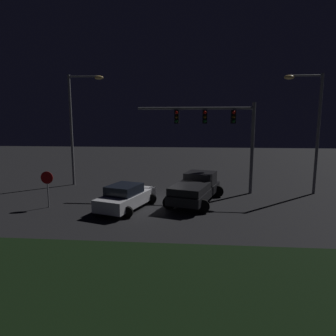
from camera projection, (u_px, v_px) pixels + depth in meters
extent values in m
plane|color=black|center=(163.00, 202.00, 19.42)|extent=(80.00, 80.00, 0.00)
cube|color=black|center=(131.00, 285.00, 9.57)|extent=(24.10, 6.47, 0.10)
cube|color=black|center=(195.00, 192.00, 19.20)|extent=(3.50, 5.75, 0.55)
cube|color=black|center=(200.00, 178.00, 20.18)|extent=(2.32, 2.36, 0.85)
cube|color=black|center=(200.00, 177.00, 20.16)|extent=(2.13, 1.97, 0.51)
cube|color=black|center=(190.00, 188.00, 18.13)|extent=(2.72, 3.45, 0.45)
cylinder|color=black|center=(189.00, 189.00, 21.40)|extent=(0.80, 0.22, 0.80)
cylinder|color=black|center=(218.00, 191.00, 20.64)|extent=(0.80, 0.22, 0.80)
cylinder|color=black|center=(169.00, 203.00, 17.84)|extent=(0.80, 0.22, 0.80)
cylinder|color=black|center=(203.00, 206.00, 17.08)|extent=(0.80, 0.22, 0.80)
cube|color=silver|center=(127.00, 199.00, 17.89)|extent=(3.08, 4.74, 0.70)
cube|color=black|center=(124.00, 189.00, 17.57)|extent=(2.14, 2.40, 0.55)
cylinder|color=black|center=(126.00, 196.00, 19.65)|extent=(0.64, 0.22, 0.64)
cylinder|color=black|center=(151.00, 199.00, 18.94)|extent=(0.64, 0.22, 0.64)
cylinder|color=black|center=(99.00, 208.00, 16.93)|extent=(0.64, 0.22, 0.64)
cylinder|color=black|center=(127.00, 212.00, 16.22)|extent=(0.64, 0.22, 0.64)
cylinder|color=slate|center=(252.00, 149.00, 21.29)|extent=(0.24, 0.24, 6.50)
cylinder|color=slate|center=(195.00, 108.00, 21.18)|extent=(8.20, 0.18, 0.18)
cube|color=black|center=(233.00, 117.00, 21.06)|extent=(0.32, 0.44, 0.95)
sphere|color=red|center=(234.00, 112.00, 20.78)|extent=(0.22, 0.22, 0.22)
sphere|color=#59380A|center=(234.00, 117.00, 20.83)|extent=(0.22, 0.22, 0.22)
sphere|color=#0C4719|center=(234.00, 121.00, 20.88)|extent=(0.22, 0.22, 0.22)
cube|color=black|center=(205.00, 117.00, 21.22)|extent=(0.32, 0.44, 0.95)
sphere|color=red|center=(205.00, 112.00, 20.95)|extent=(0.22, 0.22, 0.22)
sphere|color=#59380A|center=(205.00, 117.00, 20.99)|extent=(0.22, 0.22, 0.22)
sphere|color=#0C4719|center=(205.00, 121.00, 21.04)|extent=(0.22, 0.22, 0.22)
cube|color=black|center=(177.00, 117.00, 21.39)|extent=(0.32, 0.44, 0.95)
sphere|color=red|center=(177.00, 113.00, 21.11)|extent=(0.22, 0.22, 0.22)
sphere|color=#59380A|center=(177.00, 117.00, 21.16)|extent=(0.22, 0.22, 0.22)
sphere|color=#0C4719|center=(176.00, 121.00, 21.21)|extent=(0.22, 0.22, 0.22)
cylinder|color=slate|center=(71.00, 131.00, 24.06)|extent=(0.20, 0.20, 8.79)
cylinder|color=slate|center=(84.00, 76.00, 23.29)|extent=(2.42, 0.12, 0.12)
ellipsoid|color=#F9CC72|center=(99.00, 78.00, 23.21)|extent=(0.70, 0.44, 0.30)
cylinder|color=slate|center=(318.00, 135.00, 21.02)|extent=(0.20, 0.20, 8.44)
cylinder|color=slate|center=(306.00, 76.00, 20.47)|extent=(2.21, 0.12, 0.12)
ellipsoid|color=#F9CC72|center=(289.00, 77.00, 20.57)|extent=(0.70, 0.44, 0.30)
cylinder|color=slate|center=(48.00, 190.00, 18.08)|extent=(0.07, 0.07, 2.20)
cylinder|color=#B20C0F|center=(47.00, 178.00, 17.93)|extent=(0.76, 0.03, 0.76)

